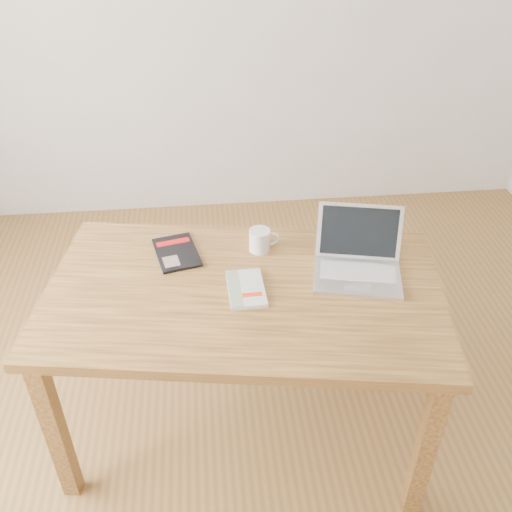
{
  "coord_description": "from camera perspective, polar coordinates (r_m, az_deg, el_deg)",
  "views": [
    {
      "loc": [
        -0.18,
        -1.43,
        2.03
      ],
      "look_at": [
        -0.02,
        0.2,
        0.85
      ],
      "focal_mm": 40.0,
      "sensor_mm": 36.0,
      "label": 1
    }
  ],
  "objects": [
    {
      "name": "coffee_mug",
      "position": [
        2.2,
        0.44,
        1.64
      ],
      "size": [
        0.12,
        0.08,
        0.09
      ],
      "rotation": [
        0.0,
        0.0,
        0.09
      ],
      "color": "white",
      "rests_on": "desk"
    },
    {
      "name": "white_guidebook",
      "position": [
        2.02,
        -1.0,
        -3.3
      ],
      "size": [
        0.13,
        0.21,
        0.02
      ],
      "rotation": [
        0.0,
        0.0,
        0.03
      ],
      "color": "silver",
      "rests_on": "desk"
    },
    {
      "name": "desk",
      "position": [
        2.08,
        -1.2,
        -5.27
      ],
      "size": [
        1.52,
        1.02,
        0.75
      ],
      "rotation": [
        0.0,
        0.0,
        -0.16
      ],
      "color": "brown",
      "rests_on": "ground"
    },
    {
      "name": "room",
      "position": [
        1.59,
        -1.21,
        10.6
      ],
      "size": [
        4.04,
        4.04,
        2.7
      ],
      "color": "brown",
      "rests_on": "ground"
    },
    {
      "name": "black_guidebook",
      "position": [
        2.22,
        -7.94,
        0.37
      ],
      "size": [
        0.2,
        0.26,
        0.01
      ],
      "rotation": [
        0.0,
        0.0,
        0.23
      ],
      "color": "black",
      "rests_on": "desk"
    },
    {
      "name": "laptop",
      "position": [
        2.12,
        10.16,
        -0.43
      ],
      "size": [
        0.37,
        0.36,
        0.21
      ],
      "rotation": [
        0.0,
        0.0,
        -0.22
      ],
      "color": "silver",
      "rests_on": "desk"
    }
  ]
}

